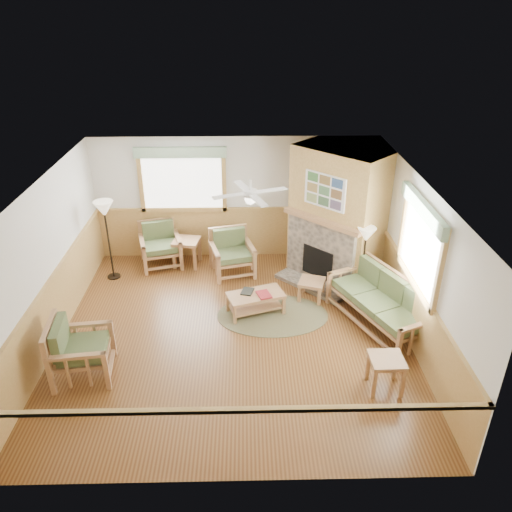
{
  "coord_description": "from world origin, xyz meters",
  "views": [
    {
      "loc": [
        0.22,
        -7.11,
        5.24
      ],
      "look_at": [
        0.4,
        0.7,
        1.15
      ],
      "focal_mm": 35.0,
      "sensor_mm": 36.0,
      "label": 1
    }
  ],
  "objects_px": {
    "armchair_back_left": "(160,245)",
    "armchair_left": "(81,349)",
    "armchair_back_right": "(232,253)",
    "floor_lamp_left": "(109,240)",
    "footstool": "(311,290)",
    "sofa": "(379,303)",
    "end_table_chairs": "(187,252)",
    "end_table_sofa": "(385,373)",
    "floor_lamp_right": "(363,263)",
    "coffee_table": "(256,303)"
  },
  "relations": [
    {
      "from": "armchair_back_left",
      "to": "end_table_chairs",
      "type": "relative_size",
      "value": 1.54
    },
    {
      "from": "end_table_chairs",
      "to": "floor_lamp_left",
      "type": "xyz_separation_m",
      "value": [
        -1.5,
        -0.51,
        0.55
      ]
    },
    {
      "from": "armchair_back_left",
      "to": "coffee_table",
      "type": "bearing_deg",
      "value": -59.06
    },
    {
      "from": "armchair_back_left",
      "to": "armchair_back_right",
      "type": "relative_size",
      "value": 1.0
    },
    {
      "from": "sofa",
      "to": "armchair_back_left",
      "type": "xyz_separation_m",
      "value": [
        -4.17,
        2.36,
        -0.01
      ]
    },
    {
      "from": "armchair_left",
      "to": "floor_lamp_right",
      "type": "distance_m",
      "value": 5.2
    },
    {
      "from": "sofa",
      "to": "armchair_back_left",
      "type": "height_order",
      "value": "sofa"
    },
    {
      "from": "armchair_back_right",
      "to": "footstool",
      "type": "bearing_deg",
      "value": -49.33
    },
    {
      "from": "armchair_left",
      "to": "end_table_chairs",
      "type": "distance_m",
      "value": 3.74
    },
    {
      "from": "coffee_table",
      "to": "end_table_chairs",
      "type": "distance_m",
      "value": 2.39
    },
    {
      "from": "armchair_back_right",
      "to": "armchair_back_left",
      "type": "bearing_deg",
      "value": 150.0
    },
    {
      "from": "footstool",
      "to": "end_table_chairs",
      "type": "bearing_deg",
      "value": 150.43
    },
    {
      "from": "end_table_sofa",
      "to": "floor_lamp_right",
      "type": "xyz_separation_m",
      "value": [
        0.17,
        2.55,
        0.47
      ]
    },
    {
      "from": "end_table_chairs",
      "to": "armchair_left",
      "type": "bearing_deg",
      "value": -109.31
    },
    {
      "from": "armchair_back_left",
      "to": "armchair_back_right",
      "type": "height_order",
      "value": "armchair_back_left"
    },
    {
      "from": "sofa",
      "to": "end_table_sofa",
      "type": "xyz_separation_m",
      "value": [
        -0.29,
        -1.61,
        -0.19
      ]
    },
    {
      "from": "sofa",
      "to": "end_table_chairs",
      "type": "relative_size",
      "value": 3.4
    },
    {
      "from": "floor_lamp_left",
      "to": "end_table_sofa",
      "type": "bearing_deg",
      "value": -35.54
    },
    {
      "from": "armchair_left",
      "to": "end_table_sofa",
      "type": "xyz_separation_m",
      "value": [
        4.55,
        -0.42,
        -0.21
      ]
    },
    {
      "from": "armchair_back_right",
      "to": "footstool",
      "type": "height_order",
      "value": "armchair_back_right"
    },
    {
      "from": "armchair_back_right",
      "to": "floor_lamp_left",
      "type": "relative_size",
      "value": 0.54
    },
    {
      "from": "armchair_left",
      "to": "end_table_sofa",
      "type": "bearing_deg",
      "value": -102.1
    },
    {
      "from": "coffee_table",
      "to": "end_table_chairs",
      "type": "xyz_separation_m",
      "value": [
        -1.45,
        1.9,
        0.1
      ]
    },
    {
      "from": "end_table_chairs",
      "to": "floor_lamp_left",
      "type": "bearing_deg",
      "value": -161.2
    },
    {
      "from": "armchair_back_left",
      "to": "end_table_sofa",
      "type": "distance_m",
      "value": 5.56
    },
    {
      "from": "armchair_back_right",
      "to": "floor_lamp_left",
      "type": "height_order",
      "value": "floor_lamp_left"
    },
    {
      "from": "end_table_chairs",
      "to": "footstool",
      "type": "distance_m",
      "value": 2.91
    },
    {
      "from": "end_table_chairs",
      "to": "floor_lamp_right",
      "type": "relative_size",
      "value": 0.41
    },
    {
      "from": "armchair_back_right",
      "to": "coffee_table",
      "type": "distance_m",
      "value": 1.6
    },
    {
      "from": "end_table_chairs",
      "to": "footstool",
      "type": "height_order",
      "value": "end_table_chairs"
    },
    {
      "from": "sofa",
      "to": "end_table_sofa",
      "type": "relative_size",
      "value": 3.7
    },
    {
      "from": "sofa",
      "to": "end_table_chairs",
      "type": "height_order",
      "value": "sofa"
    },
    {
      "from": "end_table_chairs",
      "to": "footstool",
      "type": "bearing_deg",
      "value": -29.57
    },
    {
      "from": "armchair_back_left",
      "to": "armchair_left",
      "type": "distance_m",
      "value": 3.62
    },
    {
      "from": "armchair_left",
      "to": "end_table_chairs",
      "type": "xyz_separation_m",
      "value": [
        1.24,
        3.53,
        -0.18
      ]
    },
    {
      "from": "armchair_back_right",
      "to": "end_table_sofa",
      "type": "height_order",
      "value": "armchair_back_right"
    },
    {
      "from": "armchair_back_right",
      "to": "armchair_left",
      "type": "xyz_separation_m",
      "value": [
        -2.23,
        -3.14,
        0.02
      ]
    },
    {
      "from": "end_table_sofa",
      "to": "floor_lamp_left",
      "type": "bearing_deg",
      "value": 144.46
    },
    {
      "from": "end_table_chairs",
      "to": "end_table_sofa",
      "type": "relative_size",
      "value": 1.09
    },
    {
      "from": "footstool",
      "to": "floor_lamp_left",
      "type": "bearing_deg",
      "value": 167.02
    },
    {
      "from": "armchair_left",
      "to": "coffee_table",
      "type": "height_order",
      "value": "armchair_left"
    },
    {
      "from": "end_table_sofa",
      "to": "floor_lamp_left",
      "type": "relative_size",
      "value": 0.33
    },
    {
      "from": "end_table_sofa",
      "to": "armchair_left",
      "type": "bearing_deg",
      "value": 174.75
    },
    {
      "from": "sofa",
      "to": "armchair_left",
      "type": "bearing_deg",
      "value": -100.88
    },
    {
      "from": "armchair_left",
      "to": "floor_lamp_left",
      "type": "relative_size",
      "value": 0.57
    },
    {
      "from": "armchair_back_left",
      "to": "end_table_chairs",
      "type": "height_order",
      "value": "armchair_back_left"
    },
    {
      "from": "end_table_sofa",
      "to": "footstool",
      "type": "relative_size",
      "value": 1.2
    },
    {
      "from": "floor_lamp_left",
      "to": "armchair_left",
      "type": "bearing_deg",
      "value": -85.1
    },
    {
      "from": "floor_lamp_left",
      "to": "floor_lamp_right",
      "type": "relative_size",
      "value": 1.14
    },
    {
      "from": "armchair_left",
      "to": "end_table_chairs",
      "type": "bearing_deg",
      "value": -26.15
    }
  ]
}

